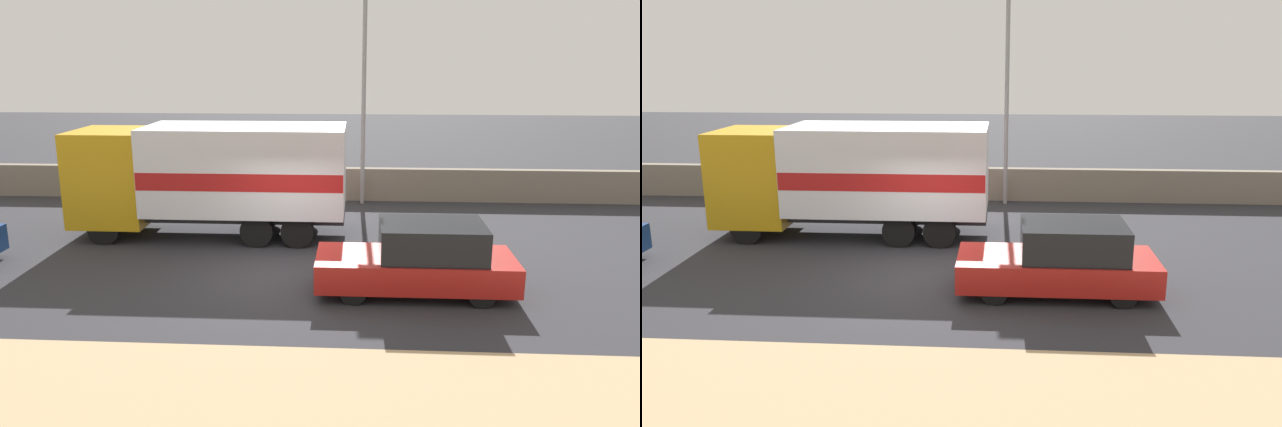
% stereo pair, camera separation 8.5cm
% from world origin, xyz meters
% --- Properties ---
extents(ground_plane, '(80.00, 80.00, 0.00)m').
position_xyz_m(ground_plane, '(0.00, 0.00, 0.00)').
color(ground_plane, '#2D2D33').
extents(stone_wall_backdrop, '(60.00, 0.35, 1.13)m').
position_xyz_m(stone_wall_backdrop, '(0.00, 7.88, 0.57)').
color(stone_wall_backdrop, gray).
rests_on(stone_wall_backdrop, ground_plane).
extents(street_lamp, '(0.56, 0.28, 7.28)m').
position_xyz_m(street_lamp, '(1.83, 7.34, 4.19)').
color(street_lamp, gray).
rests_on(street_lamp, ground_plane).
extents(box_truck, '(7.49, 2.54, 3.10)m').
position_xyz_m(box_truck, '(-2.28, 3.19, 1.78)').
color(box_truck, gold).
rests_on(box_truck, ground_plane).
extents(car_hatchback, '(4.22, 1.77, 1.54)m').
position_xyz_m(car_hatchback, '(3.03, -0.86, 0.74)').
color(car_hatchback, '#B21E19').
rests_on(car_hatchback, ground_plane).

